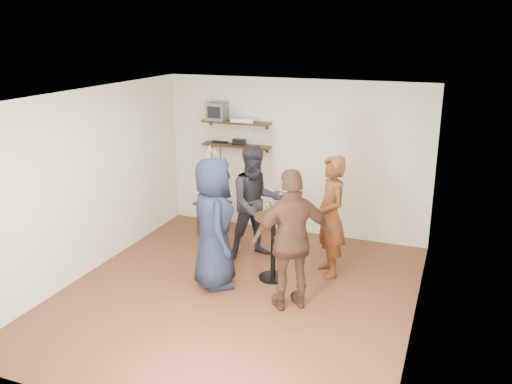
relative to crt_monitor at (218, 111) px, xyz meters
The scene contains 18 objects.
room 2.82m from the crt_monitor, 60.64° to the right, with size 4.58×5.08×2.68m.
shelf_upper 0.38m from the crt_monitor, ahead, with size 1.20×0.25×0.04m, color black.
shelf_lower 0.66m from the crt_monitor, ahead, with size 1.20×0.25×0.04m, color black.
crt_monitor is the anchor object (origin of this frame).
dvd_deck 0.50m from the crt_monitor, ahead, with size 0.40×0.24×0.06m, color silver.
radio 0.63m from the crt_monitor, ahead, with size 0.22×0.10×0.10m, color black.
power_strip 0.54m from the crt_monitor, 77.30° to the left, with size 0.30×0.05×0.03m, color black.
side_table 1.63m from the crt_monitor, 77.44° to the right, with size 0.60×0.60×0.57m.
vase_lilies 1.25m from the crt_monitor, 77.58° to the right, with size 0.20×0.20×1.01m.
drinks_table 2.79m from the crt_monitor, 47.27° to the right, with size 0.51×0.51×0.94m.
wine_glass_fl 2.55m from the crt_monitor, 48.91° to the right, with size 0.07×0.07×0.20m.
wine_glass_fr 2.63m from the crt_monitor, 46.75° to the right, with size 0.07×0.07×0.21m.
wine_glass_bl 2.52m from the crt_monitor, 47.06° to the right, with size 0.07×0.07×0.21m.
wine_glass_br 2.59m from the crt_monitor, 46.80° to the right, with size 0.06×0.06×0.19m.
person_plaid 2.91m from the crt_monitor, 29.71° to the right, with size 0.63×0.41×1.73m, color #A01612.
person_dark 1.96m from the crt_monitor, 44.84° to the right, with size 0.84×0.65×1.73m, color black.
person_navy 2.67m from the crt_monitor, 66.82° to the right, with size 0.87×0.57×1.79m, color #151C30.
person_brown 3.40m from the crt_monitor, 49.05° to the right, with size 1.05×0.44×1.79m, color #3F251B.
Camera 1 is at (2.56, -5.94, 3.40)m, focal length 38.00 mm.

